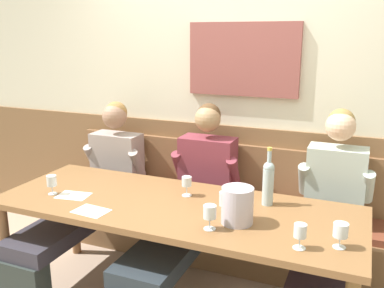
% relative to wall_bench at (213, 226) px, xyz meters
% --- Properties ---
extents(room_wall_back, '(6.80, 0.12, 2.80)m').
position_rel_wall_bench_xyz_m(room_wall_back, '(0.00, 0.26, 1.12)').
color(room_wall_back, beige).
rests_on(room_wall_back, ground).
extents(wood_wainscot_panel, '(6.80, 0.03, 1.08)m').
position_rel_wall_bench_xyz_m(wood_wainscot_panel, '(0.00, 0.21, 0.26)').
color(wood_wainscot_panel, brown).
rests_on(wood_wainscot_panel, ground).
extents(wall_bench, '(2.62, 0.42, 0.94)m').
position_rel_wall_bench_xyz_m(wall_bench, '(0.00, 0.00, 0.00)').
color(wall_bench, brown).
rests_on(wall_bench, ground).
extents(dining_table, '(2.32, 0.87, 0.75)m').
position_rel_wall_bench_xyz_m(dining_table, '(0.00, -0.74, 0.40)').
color(dining_table, brown).
rests_on(dining_table, ground).
extents(person_center_right_seat, '(0.53, 1.33, 1.25)m').
position_rel_wall_bench_xyz_m(person_center_right_seat, '(-0.88, -0.40, 0.32)').
color(person_center_right_seat, '#29312E').
rests_on(person_center_right_seat, ground).
extents(person_right_seat, '(0.53, 1.33, 1.29)m').
position_rel_wall_bench_xyz_m(person_right_seat, '(-0.04, -0.39, 0.33)').
color(person_right_seat, '#34273D').
rests_on(person_right_seat, ground).
extents(person_left_seat, '(0.50, 1.33, 1.31)m').
position_rel_wall_bench_xyz_m(person_left_seat, '(0.92, -0.38, 0.35)').
color(person_left_seat, '#2D3033').
rests_on(person_left_seat, ground).
extents(ice_bucket, '(0.18, 0.18, 0.21)m').
position_rel_wall_bench_xyz_m(ice_bucket, '(0.45, -0.85, 0.58)').
color(ice_bucket, '#BCB2C0').
rests_on(ice_bucket, dining_table).
extents(wine_bottle_green_tall, '(0.07, 0.07, 0.37)m').
position_rel_wall_bench_xyz_m(wine_bottle_green_tall, '(0.55, -0.52, 0.63)').
color(wine_bottle_green_tall, '#ACC3C7').
rests_on(wine_bottle_green_tall, dining_table).
extents(wine_glass_mid_right, '(0.07, 0.07, 0.14)m').
position_rel_wall_bench_xyz_m(wine_glass_mid_right, '(0.33, -0.99, 0.57)').
color(wine_glass_mid_right, silver).
rests_on(wine_glass_mid_right, dining_table).
extents(wine_glass_center_rear, '(0.07, 0.07, 0.13)m').
position_rel_wall_bench_xyz_m(wine_glass_center_rear, '(1.01, -0.93, 0.56)').
color(wine_glass_center_rear, silver).
rests_on(wine_glass_center_rear, dining_table).
extents(wine_glass_by_bottle, '(0.07, 0.07, 0.13)m').
position_rel_wall_bench_xyz_m(wine_glass_by_bottle, '(-0.83, -0.90, 0.56)').
color(wine_glass_by_bottle, silver).
rests_on(wine_glass_by_bottle, dining_table).
extents(wine_glass_near_bucket, '(0.07, 0.07, 0.13)m').
position_rel_wall_bench_xyz_m(wine_glass_near_bucket, '(0.02, -0.57, 0.57)').
color(wine_glass_near_bucket, silver).
rests_on(wine_glass_near_bucket, dining_table).
extents(wine_glass_left_end, '(0.07, 0.07, 0.13)m').
position_rel_wall_bench_xyz_m(wine_glass_left_end, '(0.82, -1.02, 0.56)').
color(wine_glass_left_end, silver).
rests_on(wine_glass_left_end, dining_table).
extents(water_tumbler_center, '(0.06, 0.06, 0.09)m').
position_rel_wall_bench_xyz_m(water_tumbler_center, '(0.30, -0.63, 0.52)').
color(water_tumbler_center, silver).
rests_on(water_tumbler_center, dining_table).
extents(tasting_sheet_left_guest, '(0.23, 0.18, 0.00)m').
position_rel_wall_bench_xyz_m(tasting_sheet_left_guest, '(-0.68, -0.87, 0.47)').
color(tasting_sheet_left_guest, white).
rests_on(tasting_sheet_left_guest, dining_table).
extents(tasting_sheet_right_guest, '(0.22, 0.17, 0.00)m').
position_rel_wall_bench_xyz_m(tasting_sheet_right_guest, '(-0.42, -1.04, 0.47)').
color(tasting_sheet_right_guest, white).
rests_on(tasting_sheet_right_guest, dining_table).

